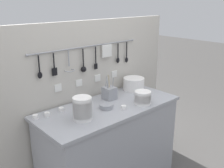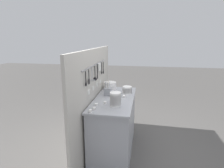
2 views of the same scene
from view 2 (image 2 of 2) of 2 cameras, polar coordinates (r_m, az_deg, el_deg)
name	(u,v)px [view 2 (image 2 of 2)]	position (r m, az deg, el deg)	size (l,w,h in m)	color
ground_plane	(114,149)	(3.41, 0.71, -19.29)	(20.00, 20.00, 0.00)	#514F4C
counter	(114,124)	(3.18, 0.73, -12.23)	(1.41, 0.61, 0.93)	#9EA0A8
back_wall	(94,101)	(3.10, -5.49, -5.20)	(2.21, 0.11, 1.71)	#BCB7AD
bowl_stack_back_corner	(127,90)	(3.23, 4.62, -1.84)	(0.16, 0.16, 0.13)	white
bowl_stack_tall_left	(115,99)	(2.63, 1.05, -4.65)	(0.16, 0.16, 0.20)	white
plate_stack	(110,86)	(3.51, -0.62, -0.48)	(0.23, 0.23, 0.14)	white
steel_mixing_bowl	(116,98)	(2.94, 1.09, -4.23)	(0.13, 0.13, 0.04)	#93969E
cutlery_caddy	(108,92)	(3.13, -1.29, -2.31)	(0.12, 0.12, 0.27)	#93969E
cup_edge_near	(105,103)	(2.74, -2.15, -5.68)	(0.05, 0.05, 0.04)	white
cup_back_right	(123,89)	(3.44, 3.46, -1.64)	(0.05, 0.05, 0.04)	white
cup_front_left	(96,105)	(2.67, -4.83, -6.29)	(0.05, 0.05, 0.04)	white
cup_front_right	(90,111)	(2.45, -6.57, -8.19)	(0.05, 0.05, 0.04)	white
cup_centre	(124,96)	(3.03, 3.71, -3.81)	(0.05, 0.05, 0.04)	white
cup_back_left	(94,108)	(2.53, -5.42, -7.43)	(0.05, 0.05, 0.04)	white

